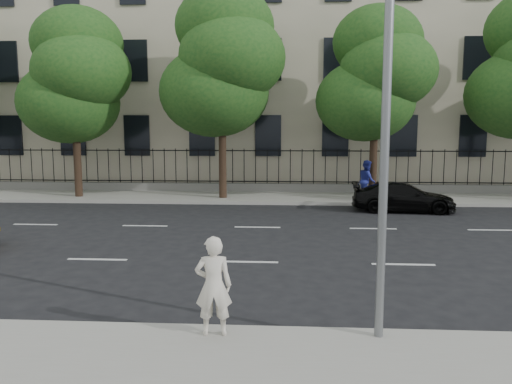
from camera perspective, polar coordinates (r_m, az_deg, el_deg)
ground at (r=10.73m, az=-2.04°, el=-11.58°), size 120.00×120.00×0.00m
far_sidewalk at (r=24.36m, az=1.12°, el=-0.58°), size 60.00×4.00×0.15m
lane_markings at (r=15.28m, az=-0.32°, el=-5.73°), size 49.60×4.62×0.01m
masonry_building at (r=33.51m, az=1.82°, el=16.99°), size 34.60×12.11×18.50m
iron_fence at (r=25.97m, az=1.28°, el=1.20°), size 30.00×0.50×2.20m
street_light at (r=8.62m, az=14.25°, el=18.24°), size 0.25×3.32×8.05m
tree_b at (r=25.58m, az=-19.91°, el=12.32°), size 5.53×5.12×8.97m
tree_c at (r=23.81m, az=-3.79°, el=14.51°), size 5.89×5.50×9.80m
tree_d at (r=23.91m, az=13.56°, el=12.91°), size 5.34×4.94×8.84m
black_sedan at (r=21.48m, az=16.45°, el=-0.55°), size 4.30×2.04×1.21m
woman_near at (r=8.18m, az=-4.88°, el=-10.63°), size 0.64×0.46×1.63m
pedestrian_far at (r=23.33m, az=12.58°, el=1.33°), size 0.73×0.92×1.83m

